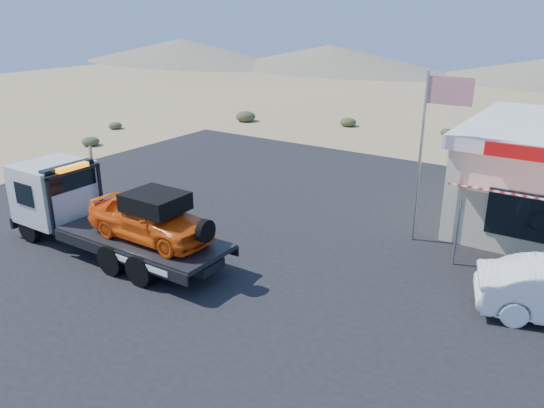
# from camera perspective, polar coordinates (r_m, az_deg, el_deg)

# --- Properties ---
(ground) EXTENTS (120.00, 120.00, 0.00)m
(ground) POSITION_cam_1_polar(r_m,az_deg,el_deg) (18.33, -4.09, -5.34)
(ground) COLOR #9D8059
(ground) RESTS_ON ground
(asphalt_lot) EXTENTS (32.00, 24.00, 0.02)m
(asphalt_lot) POSITION_cam_1_polar(r_m,az_deg,el_deg) (19.65, 5.92, -3.55)
(asphalt_lot) COLOR black
(asphalt_lot) RESTS_ON ground
(tow_truck) EXTENTS (8.52, 2.53, 2.85)m
(tow_truck) POSITION_cam_1_polar(r_m,az_deg,el_deg) (18.59, -17.18, -0.72)
(tow_truck) COLOR black
(tow_truck) RESTS_ON asphalt_lot
(flagpole) EXTENTS (1.55, 0.10, 6.00)m
(flagpole) POSITION_cam_1_polar(r_m,az_deg,el_deg) (18.77, 16.51, 6.68)
(flagpole) COLOR #99999E
(flagpole) RESTS_ON asphalt_lot
(desert_scrub) EXTENTS (24.27, 30.37, 0.80)m
(desert_scrub) POSITION_cam_1_polar(r_m,az_deg,el_deg) (35.34, -10.54, 7.42)
(desert_scrub) COLOR #333B1F
(desert_scrub) RESTS_ON ground
(distant_hills) EXTENTS (126.00, 48.00, 4.20)m
(distant_hills) POSITION_cam_1_polar(r_m,az_deg,el_deg) (71.30, 17.74, 14.34)
(distant_hills) COLOR #726B59
(distant_hills) RESTS_ON ground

